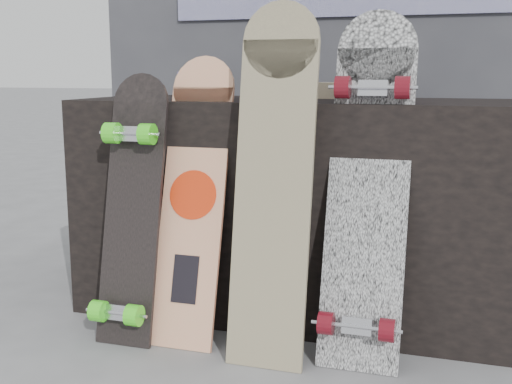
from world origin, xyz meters
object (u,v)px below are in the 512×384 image
(longboard_geisha, at_px, (194,191))
(skateboard_dark, at_px, (131,206))
(longboard_celtic, at_px, (274,172))
(vendor_table, at_px, (298,207))
(longboard_cascadia, at_px, (368,180))

(longboard_geisha, relative_size, skateboard_dark, 1.07)
(longboard_celtic, height_order, skateboard_dark, longboard_celtic)
(vendor_table, bearing_deg, longboard_cascadia, -46.66)
(vendor_table, bearing_deg, skateboard_dark, -138.33)
(longboard_celtic, bearing_deg, longboard_cascadia, 19.61)
(vendor_table, distance_m, longboard_celtic, 0.46)
(longboard_celtic, distance_m, skateboard_dark, 0.52)
(longboard_geisha, height_order, longboard_cascadia, longboard_cascadia)
(longboard_celtic, bearing_deg, skateboard_dark, -179.92)
(longboard_celtic, relative_size, skateboard_dark, 1.25)
(skateboard_dark, bearing_deg, longboard_cascadia, 7.31)
(vendor_table, distance_m, longboard_cascadia, 0.47)
(vendor_table, distance_m, longboard_geisha, 0.45)
(longboard_cascadia, distance_m, skateboard_dark, 0.79)
(skateboard_dark, bearing_deg, vendor_table, 41.67)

